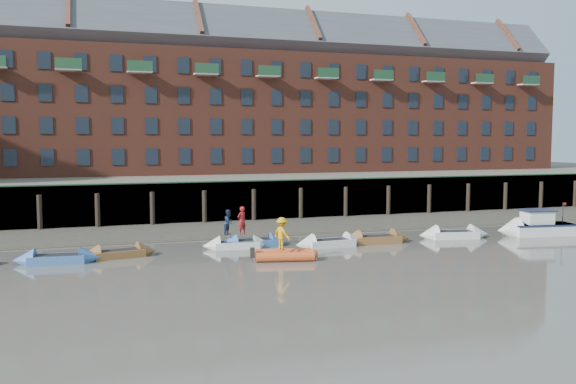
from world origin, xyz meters
name	(u,v)px	position (x,y,z in m)	size (l,w,h in m)	color
ground	(333,285)	(0.00, 0.00, 0.00)	(220.00, 220.00, 0.00)	#605B54
foreshore	(241,229)	(0.00, 18.00, 0.00)	(110.00, 8.00, 0.50)	#3D382F
mud_band	(252,236)	(0.00, 14.60, 0.00)	(110.00, 1.60, 0.10)	#4C4336
river_wall	(228,202)	(0.00, 22.38, 1.59)	(110.00, 1.23, 3.30)	#2D2A26
bank_terrace	(199,188)	(0.00, 36.00, 1.60)	(110.00, 28.00, 3.20)	#5E594D
apartment_terrace	(196,77)	(0.00, 36.99, 12.82)	(80.60, 15.56, 20.98)	brown
rowboat_1	(57,259)	(-12.21, 9.03, 0.23)	(4.60, 1.73, 1.30)	#3B64A5
rowboat_2	(119,254)	(-9.01, 9.63, 0.22)	(4.43, 2.03, 1.24)	brown
rowboat_3	(237,245)	(-2.05, 10.40, 0.21)	(4.27, 1.65, 1.21)	silver
rowboat_4	(253,243)	(-0.97, 10.58, 0.23)	(4.47, 1.48, 1.28)	#3B64A5
rowboat_5	(330,243)	(3.54, 9.17, 0.23)	(4.64, 1.57, 1.33)	silver
rowboat_6	(376,239)	(6.84, 9.51, 0.24)	(4.73, 1.55, 1.36)	brown
rowboat_7	(454,234)	(12.63, 9.63, 0.25)	(4.99, 2.19, 1.40)	silver
rib_tender	(287,255)	(-0.21, 6.17, 0.26)	(3.56, 2.24, 0.60)	#D65023
motor_launch	(530,227)	(18.26, 9.04, 0.58)	(5.67, 2.48, 2.26)	silver
person_rower_a	(242,221)	(-1.73, 10.44, 1.68)	(0.63, 0.41, 1.73)	maroon
person_rower_b	(229,222)	(-2.50, 10.58, 1.59)	(0.76, 0.59, 1.56)	#19233F
person_rib_crew	(282,234)	(-0.49, 6.16, 1.46)	(1.16, 0.67, 1.79)	orange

